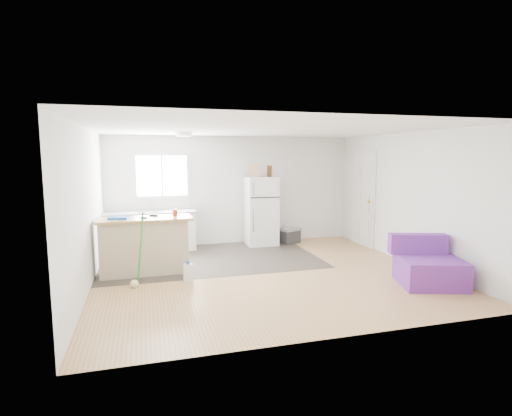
{
  "coord_description": "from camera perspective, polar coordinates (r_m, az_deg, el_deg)",
  "views": [
    {
      "loc": [
        -1.93,
        -6.23,
        1.98
      ],
      "look_at": [
        0.03,
        0.7,
        1.03
      ],
      "focal_mm": 28.0,
      "sensor_mm": 36.0,
      "label": 1
    }
  ],
  "objects": [
    {
      "name": "red_cup",
      "position": [
        6.94,
        -11.49,
        -0.65
      ],
      "size": [
        0.1,
        0.1,
        0.12
      ],
      "primitive_type": "cylinder",
      "rotation": [
        0.0,
        0.0,
        -0.31
      ],
      "color": "red",
      "rests_on": "peninsula"
    },
    {
      "name": "vinyl_zone",
      "position": [
        7.83,
        -6.44,
        -7.15
      ],
      "size": [
        4.05,
        2.5,
        0.0
      ],
      "primitive_type": "cube",
      "color": "#322B25",
      "rests_on": "floor"
    },
    {
      "name": "tool_a",
      "position": [
        7.01,
        -14.41,
        -1.03
      ],
      "size": [
        0.15,
        0.09,
        0.03
      ],
      "primitive_type": "cube",
      "rotation": [
        0.0,
        0.0,
        -0.3
      ],
      "color": "black",
      "rests_on": "peninsula"
    },
    {
      "name": "cardboard_box",
      "position": [
        8.67,
        -0.2,
        5.43
      ],
      "size": [
        0.22,
        0.15,
        0.3
      ],
      "primitive_type": "cube",
      "rotation": [
        0.0,
        0.0,
        -0.27
      ],
      "color": "tan",
      "rests_on": "refrigerator"
    },
    {
      "name": "interior_door",
      "position": [
        9.12,
        15.04,
        1.2
      ],
      "size": [
        0.11,
        0.92,
        2.1
      ],
      "color": "white",
      "rests_on": "right_wall"
    },
    {
      "name": "kitchen_cabinets",
      "position": [
        8.59,
        -14.78,
        -3.18
      ],
      "size": [
        1.86,
        0.61,
        1.09
      ],
      "rotation": [
        0.0,
        0.0,
        0.02
      ],
      "color": "white",
      "rests_on": "floor"
    },
    {
      "name": "mop",
      "position": [
        6.37,
        -16.72,
        -8.71
      ],
      "size": [
        0.25,
        0.32,
        1.15
      ],
      "rotation": [
        0.0,
        0.0,
        0.43
      ],
      "color": "green",
      "rests_on": "floor"
    },
    {
      "name": "blue_tray",
      "position": [
        6.87,
        -19.03,
        -1.34
      ],
      "size": [
        0.34,
        0.28,
        0.04
      ],
      "primitive_type": "cube",
      "rotation": [
        0.0,
        0.0,
        -0.21
      ],
      "color": "blue",
      "rests_on": "peninsula"
    },
    {
      "name": "window",
      "position": [
        8.74,
        -13.29,
        4.5
      ],
      "size": [
        1.18,
        0.06,
        0.98
      ],
      "color": "white",
      "rests_on": "back_wall"
    },
    {
      "name": "cooler",
      "position": [
        9.12,
        4.83,
        -3.9
      ],
      "size": [
        0.54,
        0.46,
        0.35
      ],
      "rotation": [
        0.0,
        0.0,
        0.41
      ],
      "color": "#2D2D30",
      "rests_on": "floor"
    },
    {
      "name": "cleaner_jug",
      "position": [
        6.49,
        -9.68,
        -9.03
      ],
      "size": [
        0.15,
        0.11,
        0.33
      ],
      "rotation": [
        0.0,
        0.0,
        0.03
      ],
      "color": "silver",
      "rests_on": "floor"
    },
    {
      "name": "bottle_right",
      "position": [
        8.81,
        1.8,
        5.3
      ],
      "size": [
        0.08,
        0.08,
        0.25
      ],
      "primitive_type": "cylinder",
      "rotation": [
        0.0,
        0.0,
        0.15
      ],
      "color": "#3D1D0B",
      "rests_on": "refrigerator"
    },
    {
      "name": "tool_b",
      "position": [
        6.8,
        -15.76,
        -1.35
      ],
      "size": [
        0.11,
        0.06,
        0.03
      ],
      "primitive_type": "cube",
      "rotation": [
        0.0,
        0.0,
        0.23
      ],
      "color": "black",
      "rests_on": "peninsula"
    },
    {
      "name": "refrigerator",
      "position": [
        8.85,
        0.72,
        -0.42
      ],
      "size": [
        0.68,
        0.65,
        1.51
      ],
      "rotation": [
        0.0,
        0.0,
        -0.02
      ],
      "color": "white",
      "rests_on": "floor"
    },
    {
      "name": "peninsula",
      "position": [
        6.97,
        -15.65,
        -5.17
      ],
      "size": [
        1.56,
        0.63,
        0.95
      ],
      "rotation": [
        0.0,
        0.0,
        0.03
      ],
      "color": "#C2AB8C",
      "rests_on": "floor"
    },
    {
      "name": "bottle_left",
      "position": [
        8.7,
        2.03,
        5.27
      ],
      "size": [
        0.09,
        0.09,
        0.25
      ],
      "primitive_type": "cylinder",
      "rotation": [
        0.0,
        0.0,
        0.28
      ],
      "color": "#3D1D0B",
      "rests_on": "refrigerator"
    },
    {
      "name": "purple_seat",
      "position": [
        6.76,
        23.36,
        -7.74
      ],
      "size": [
        1.11,
        1.09,
        0.74
      ],
      "rotation": [
        0.0,
        0.0,
        -0.31
      ],
      "color": "#672D93",
      "rests_on": "floor"
    },
    {
      "name": "room",
      "position": [
        6.57,
        1.44,
        0.7
      ],
      "size": [
        5.51,
        5.01,
        2.41
      ],
      "color": "#A67245",
      "rests_on": "ground"
    },
    {
      "name": "ceiling_fixture",
      "position": [
        7.48,
        -10.3,
        10.32
      ],
      "size": [
        0.3,
        0.3,
        0.07
      ],
      "primitive_type": "cylinder",
      "color": "white",
      "rests_on": "ceiling"
    }
  ]
}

